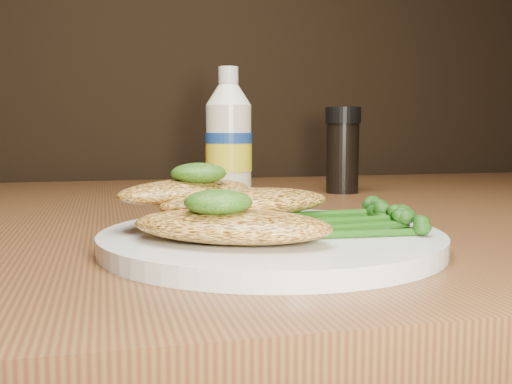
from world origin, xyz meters
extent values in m
cylinder|color=silver|center=(-0.07, 0.83, 0.76)|extent=(0.25, 0.25, 0.01)
ellipsoid|color=gold|center=(-0.11, 0.80, 0.77)|extent=(0.15, 0.13, 0.02)
ellipsoid|color=gold|center=(-0.08, 0.85, 0.78)|extent=(0.15, 0.10, 0.02)
ellipsoid|color=gold|center=(-0.12, 0.87, 0.79)|extent=(0.13, 0.12, 0.02)
ellipsoid|color=black|center=(-0.11, 0.79, 0.79)|extent=(0.06, 0.05, 0.02)
ellipsoid|color=black|center=(-0.12, 0.87, 0.80)|extent=(0.04, 0.04, 0.02)
camera|label=1|loc=(-0.18, 0.41, 0.84)|focal=42.71mm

